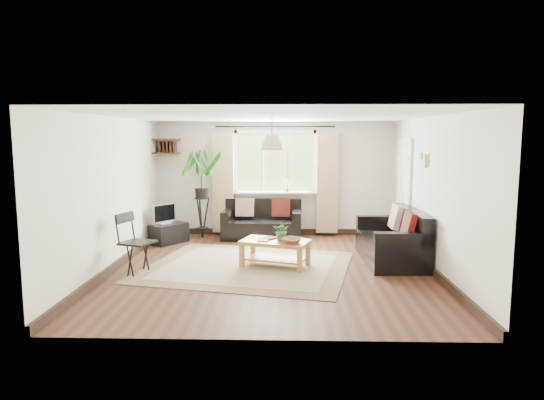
{
  "coord_description": "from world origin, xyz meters",
  "views": [
    {
      "loc": [
        0.23,
        -7.53,
        2.09
      ],
      "look_at": [
        0.0,
        0.4,
        1.05
      ],
      "focal_mm": 32.0,
      "sensor_mm": 36.0,
      "label": 1
    }
  ],
  "objects_px": {
    "tv_stand": "(169,233)",
    "folding_chair": "(138,244)",
    "coffee_table": "(275,254)",
    "palm_stand": "(202,194)",
    "sofa_back": "(262,220)",
    "sofa_right": "(391,237)"
  },
  "relations": [
    {
      "from": "palm_stand",
      "to": "folding_chair",
      "type": "xyz_separation_m",
      "value": [
        -0.53,
        -2.67,
        -0.44
      ]
    },
    {
      "from": "palm_stand",
      "to": "tv_stand",
      "type": "bearing_deg",
      "value": -136.84
    },
    {
      "from": "coffee_table",
      "to": "palm_stand",
      "type": "xyz_separation_m",
      "value": [
        -1.57,
        2.23,
        0.69
      ]
    },
    {
      "from": "sofa_right",
      "to": "coffee_table",
      "type": "relative_size",
      "value": 1.67
    },
    {
      "from": "coffee_table",
      "to": "tv_stand",
      "type": "relative_size",
      "value": 1.48
    },
    {
      "from": "sofa_right",
      "to": "tv_stand",
      "type": "bearing_deg",
      "value": -108.52
    },
    {
      "from": "sofa_right",
      "to": "folding_chair",
      "type": "relative_size",
      "value": 1.9
    },
    {
      "from": "tv_stand",
      "to": "folding_chair",
      "type": "height_order",
      "value": "folding_chair"
    },
    {
      "from": "sofa_back",
      "to": "palm_stand",
      "type": "distance_m",
      "value": 1.36
    },
    {
      "from": "folding_chair",
      "to": "sofa_back",
      "type": "bearing_deg",
      "value": -15.15
    },
    {
      "from": "sofa_back",
      "to": "sofa_right",
      "type": "xyz_separation_m",
      "value": [
        2.25,
        -1.77,
        0.04
      ]
    },
    {
      "from": "coffee_table",
      "to": "palm_stand",
      "type": "height_order",
      "value": "palm_stand"
    },
    {
      "from": "tv_stand",
      "to": "palm_stand",
      "type": "height_order",
      "value": "palm_stand"
    },
    {
      "from": "sofa_right",
      "to": "palm_stand",
      "type": "distance_m",
      "value": 3.98
    },
    {
      "from": "sofa_right",
      "to": "palm_stand",
      "type": "bearing_deg",
      "value": -118.52
    },
    {
      "from": "coffee_table",
      "to": "folding_chair",
      "type": "xyz_separation_m",
      "value": [
        -2.1,
        -0.44,
        0.25
      ]
    },
    {
      "from": "coffee_table",
      "to": "palm_stand",
      "type": "bearing_deg",
      "value": 125.03
    },
    {
      "from": "folding_chair",
      "to": "tv_stand",
      "type": "bearing_deg",
      "value": 20.11
    },
    {
      "from": "coffee_table",
      "to": "folding_chair",
      "type": "bearing_deg",
      "value": -168.14
    },
    {
      "from": "tv_stand",
      "to": "folding_chair",
      "type": "relative_size",
      "value": 0.77
    },
    {
      "from": "sofa_right",
      "to": "coffee_table",
      "type": "bearing_deg",
      "value": -78.99
    },
    {
      "from": "tv_stand",
      "to": "folding_chair",
      "type": "xyz_separation_m",
      "value": [
        0.04,
        -2.14,
        0.27
      ]
    }
  ]
}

